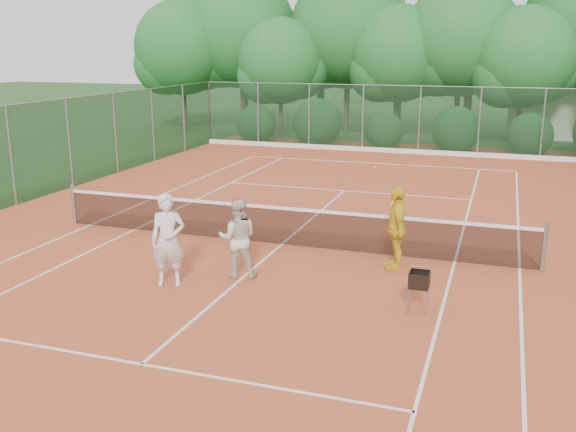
% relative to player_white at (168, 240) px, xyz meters
% --- Properties ---
extents(ground, '(120.00, 120.00, 0.00)m').
position_rel_player_white_xyz_m(ground, '(1.25, 3.25, -0.96)').
color(ground, '#1E4318').
rests_on(ground, ground).
extents(clay_court, '(18.00, 36.00, 0.02)m').
position_rel_player_white_xyz_m(clay_court, '(1.25, 3.25, -0.95)').
color(clay_court, '#BA502B').
rests_on(clay_court, ground).
extents(tennis_net, '(11.97, 0.10, 1.10)m').
position_rel_player_white_xyz_m(tennis_net, '(1.25, 3.25, -0.43)').
color(tennis_net, gray).
rests_on(tennis_net, clay_court).
extents(player_white, '(0.80, 0.67, 1.88)m').
position_rel_player_white_xyz_m(player_white, '(0.00, 0.00, 0.00)').
color(player_white, silver).
rests_on(player_white, clay_court).
extents(player_center_grp, '(0.98, 0.87, 1.71)m').
position_rel_player_white_xyz_m(player_center_grp, '(1.12, 0.89, -0.09)').
color(player_center_grp, beige).
rests_on(player_center_grp, clay_court).
extents(player_yellow, '(0.76, 1.15, 1.82)m').
position_rel_player_white_xyz_m(player_yellow, '(4.15, 2.45, -0.03)').
color(player_yellow, yellow).
rests_on(player_yellow, clay_court).
extents(ball_hopper, '(0.34, 0.34, 0.78)m').
position_rel_player_white_xyz_m(ball_hopper, '(4.95, 0.16, -0.32)').
color(ball_hopper, gray).
rests_on(ball_hopper, clay_court).
extents(stray_ball_a, '(0.07, 0.07, 0.07)m').
position_rel_player_white_xyz_m(stray_ball_a, '(1.43, 13.93, -0.91)').
color(stray_ball_a, '#BCD832').
rests_on(stray_ball_a, clay_court).
extents(stray_ball_b, '(0.07, 0.07, 0.07)m').
position_rel_player_white_xyz_m(stray_ball_b, '(1.43, 14.12, -0.91)').
color(stray_ball_b, yellow).
rests_on(stray_ball_b, clay_court).
extents(stray_ball_c, '(0.07, 0.07, 0.07)m').
position_rel_player_white_xyz_m(stray_ball_c, '(3.52, 14.24, -0.91)').
color(stray_ball_c, gold).
rests_on(stray_ball_c, clay_court).
extents(court_markings, '(11.03, 23.83, 0.01)m').
position_rel_player_white_xyz_m(court_markings, '(1.25, 3.25, -0.94)').
color(court_markings, white).
rests_on(court_markings, clay_court).
extents(fence_back, '(18.07, 0.07, 3.00)m').
position_rel_player_white_xyz_m(fence_back, '(1.25, 18.25, 0.56)').
color(fence_back, '#19381E').
rests_on(fence_back, clay_court).
extents(tropical_treeline, '(32.10, 8.49, 15.03)m').
position_rel_player_white_xyz_m(tropical_treeline, '(2.68, 23.47, 4.15)').
color(tropical_treeline, brown).
rests_on(tropical_treeline, ground).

